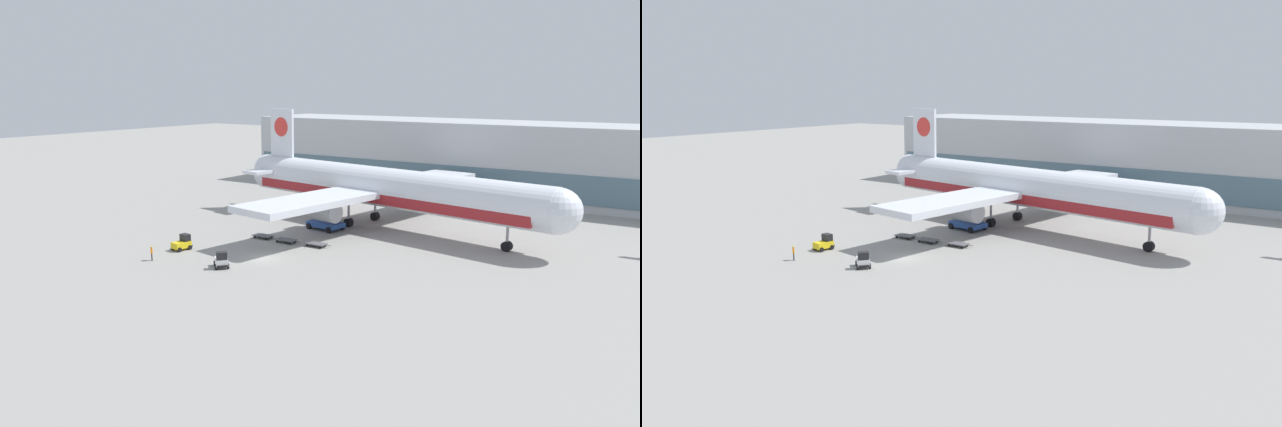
% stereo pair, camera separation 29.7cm
% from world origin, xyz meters
% --- Properties ---
extents(ground_plane, '(400.00, 400.00, 0.00)m').
position_xyz_m(ground_plane, '(0.00, 0.00, 0.00)').
color(ground_plane, gray).
extents(terminal_building, '(90.00, 18.20, 14.00)m').
position_xyz_m(terminal_building, '(2.20, 60.28, 6.99)').
color(terminal_building, '#B2B7BC').
rests_on(terminal_building, ground_plane).
extents(airplane_main, '(57.80, 48.66, 17.00)m').
position_xyz_m(airplane_main, '(3.10, 23.45, 5.84)').
color(airplane_main, silver).
rests_on(airplane_main, ground_plane).
extents(scissor_lift_loader, '(5.60, 4.06, 5.04)m').
position_xyz_m(scissor_lift_loader, '(-2.57, 17.41, 1.94)').
color(scissor_lift_loader, '#284C99').
rests_on(scissor_lift_loader, ground_plane).
extents(baggage_tug_foreground, '(1.91, 2.61, 2.00)m').
position_xyz_m(baggage_tug_foreground, '(-11.34, -2.66, 0.88)').
color(baggage_tug_foreground, yellow).
rests_on(baggage_tug_foreground, ground_plane).
extents(baggage_tug_mid, '(2.77, 2.69, 2.00)m').
position_xyz_m(baggage_tug_mid, '(-1.62, -5.74, 0.88)').
color(baggage_tug_mid, silver).
rests_on(baggage_tug_mid, ground_plane).
extents(baggage_dolly_lead, '(3.72, 1.59, 0.48)m').
position_xyz_m(baggage_dolly_lead, '(-6.65, 7.94, 0.39)').
color(baggage_dolly_lead, '#56565B').
rests_on(baggage_dolly_lead, ground_plane).
extents(baggage_dolly_second, '(3.72, 1.59, 0.48)m').
position_xyz_m(baggage_dolly_second, '(-2.52, 7.80, 0.39)').
color(baggage_dolly_second, '#56565B').
rests_on(baggage_dolly_second, ground_plane).
extents(baggage_dolly_third, '(3.72, 1.59, 0.48)m').
position_xyz_m(baggage_dolly_third, '(1.99, 8.39, 0.39)').
color(baggage_dolly_third, '#56565B').
rests_on(baggage_dolly_third, ground_plane).
extents(ground_crew_near, '(0.45, 0.41, 1.82)m').
position_xyz_m(ground_crew_near, '(-10.65, -8.30, 1.08)').
color(ground_crew_near, black).
rests_on(ground_crew_near, ground_plane).
extents(traffic_cone_near, '(0.40, 0.40, 0.76)m').
position_xyz_m(traffic_cone_near, '(-5.17, -1.61, 0.37)').
color(traffic_cone_near, black).
rests_on(traffic_cone_near, ground_plane).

